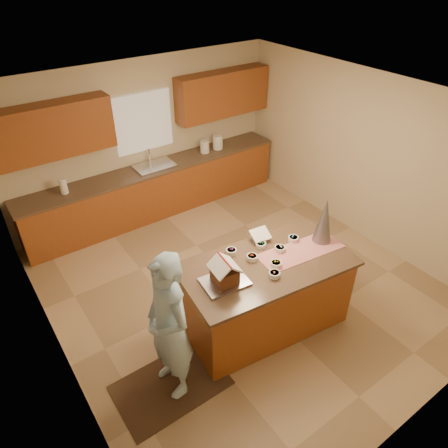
{
  "coord_description": "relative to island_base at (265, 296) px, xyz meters",
  "views": [
    {
      "loc": [
        -2.81,
        -3.62,
        4.21
      ],
      "look_at": [
        -0.1,
        0.2,
        1.0
      ],
      "focal_mm": 33.22,
      "sensor_mm": 36.0,
      "label": 1
    }
  ],
  "objects": [
    {
      "name": "baking_tray",
      "position": [
        -0.61,
        0.02,
        0.55
      ],
      "size": [
        0.55,
        0.44,
        0.03
      ],
      "primitive_type": "cube",
      "rotation": [
        0.0,
        0.0,
        -0.12
      ],
      "color": "silver",
      "rests_on": "island_top"
    },
    {
      "name": "back_counter_base",
      "position": [
        0.18,
        3.25,
        -0.05
      ],
      "size": [
        4.8,
        0.6,
        0.88
      ],
      "primitive_type": "cube",
      "color": "#984A1F",
      "rests_on": "floor"
    },
    {
      "name": "wall_right",
      "position": [
        2.68,
        0.8,
        0.86
      ],
      "size": [
        5.5,
        5.5,
        0.0
      ],
      "primitive_type": "plane",
      "color": "beige",
      "rests_on": "floor"
    },
    {
      "name": "floor",
      "position": [
        0.18,
        0.8,
        -0.49
      ],
      "size": [
        5.5,
        5.5,
        0.0
      ],
      "primitive_type": "plane",
      "color": "tan",
      "rests_on": "ground"
    },
    {
      "name": "canister_a",
      "position": [
        1.23,
        3.25,
        0.55
      ],
      "size": [
        0.17,
        0.17,
        0.23
      ],
      "primitive_type": "cylinder",
      "color": "white",
      "rests_on": "back_counter_top"
    },
    {
      "name": "table_runner",
      "position": [
        0.5,
        -0.06,
        0.54
      ],
      "size": [
        1.15,
        0.53,
        0.01
      ],
      "primitive_type": "cube",
      "rotation": [
        0.0,
        0.0,
        -0.12
      ],
      "color": "red",
      "rests_on": "island_top"
    },
    {
      "name": "wall_front",
      "position": [
        0.18,
        -1.95,
        0.86
      ],
      "size": [
        5.5,
        5.5,
        0.0
      ],
      "primitive_type": "plane",
      "color": "beige",
      "rests_on": "floor"
    },
    {
      "name": "tinsel_tree",
      "position": [
        0.87,
        -0.05,
        0.84
      ],
      "size": [
        0.27,
        0.27,
        0.61
      ],
      "primitive_type": "cone",
      "rotation": [
        0.0,
        0.0,
        -0.12
      ],
      "color": "#9EA0AA",
      "rests_on": "island_top"
    },
    {
      "name": "upper_cabinet_right",
      "position": [
        1.73,
        3.37,
        1.41
      ],
      "size": [
        1.85,
        0.35,
        0.8
      ],
      "primitive_type": "cube",
      "color": "#94481F",
      "rests_on": "wall_back"
    },
    {
      "name": "ceiling",
      "position": [
        0.18,
        0.8,
        2.21
      ],
      "size": [
        5.5,
        5.5,
        0.0
      ],
      "primitive_type": "plane",
      "color": "silver",
      "rests_on": "floor"
    },
    {
      "name": "island_base",
      "position": [
        0.0,
        0.0,
        0.0
      ],
      "size": [
        2.1,
        1.23,
        0.98
      ],
      "primitive_type": "cube",
      "rotation": [
        0.0,
        0.0,
        -0.12
      ],
      "color": "#984A1F",
      "rests_on": "floor"
    },
    {
      "name": "rug",
      "position": [
        -1.47,
        -0.13,
        -0.48
      ],
      "size": [
        1.24,
        0.81,
        0.01
      ],
      "primitive_type": "cube",
      "color": "black",
      "rests_on": "floor"
    },
    {
      "name": "canister_b",
      "position": [
        1.52,
        3.25,
        0.57
      ],
      "size": [
        0.19,
        0.19,
        0.27
      ],
      "primitive_type": "cylinder",
      "color": "white",
      "rests_on": "back_counter_top"
    },
    {
      "name": "cookbook",
      "position": [
        0.22,
        0.4,
        0.63
      ],
      "size": [
        0.27,
        0.22,
        0.1
      ],
      "primitive_type": "cube",
      "rotation": [
        -1.13,
        0.0,
        -0.12
      ],
      "color": "white",
      "rests_on": "island_top"
    },
    {
      "name": "gingerbread_house",
      "position": [
        -0.61,
        0.02,
        0.68
      ],
      "size": [
        0.34,
        0.34,
        0.31
      ],
      "color": "#593617",
      "rests_on": "baking_tray"
    },
    {
      "name": "stone_accent",
      "position": [
        -2.3,
        0.0,
        0.76
      ],
      "size": [
        0.0,
        2.5,
        2.5
      ],
      "primitive_type": "plane",
      "rotation": [
        1.57,
        0.0,
        1.57
      ],
      "color": "gray",
      "rests_on": "wall_left"
    },
    {
      "name": "upper_cabinet_left",
      "position": [
        -1.37,
        3.37,
        1.41
      ],
      "size": [
        1.85,
        0.35,
        0.8
      ],
      "primitive_type": "cube",
      "color": "#94481F",
      "rests_on": "wall_back"
    },
    {
      "name": "faucet",
      "position": [
        0.18,
        3.43,
        0.57
      ],
      "size": [
        0.03,
        0.03,
        0.28
      ],
      "primitive_type": "cylinder",
      "color": "silver",
      "rests_on": "back_counter_top"
    },
    {
      "name": "island_top",
      "position": [
        0.0,
        0.0,
        0.51
      ],
      "size": [
        2.2,
        1.33,
        0.04
      ],
      "primitive_type": "cube",
      "rotation": [
        0.0,
        0.0,
        -0.12
      ],
      "color": "brown",
      "rests_on": "island_base"
    },
    {
      "name": "canister_c",
      "position": [
        1.55,
        3.25,
        0.54
      ],
      "size": [
        0.15,
        0.15,
        0.21
      ],
      "primitive_type": "cylinder",
      "color": "white",
      "rests_on": "back_counter_top"
    },
    {
      "name": "candy_bowls",
      "position": [
        0.09,
        0.11,
        0.56
      ],
      "size": [
        0.94,
        0.76,
        0.06
      ],
      "color": "#3489C3",
      "rests_on": "island_top"
    },
    {
      "name": "back_counter_top",
      "position": [
        0.18,
        3.25,
        0.41
      ],
      "size": [
        4.85,
        0.63,
        0.04
      ],
      "primitive_type": "cube",
      "color": "brown",
      "rests_on": "back_counter_base"
    },
    {
      "name": "sink",
      "position": [
        0.18,
        3.25,
        0.4
      ],
      "size": [
        0.7,
        0.45,
        0.12
      ],
      "primitive_type": "cube",
      "color": "silver",
      "rests_on": "back_counter_top"
    },
    {
      "name": "paper_towel",
      "position": [
        -1.4,
        3.25,
        0.56
      ],
      "size": [
        0.11,
        0.11,
        0.25
      ],
      "primitive_type": "cylinder",
      "color": "white",
      "rests_on": "back_counter_top"
    },
    {
      "name": "wall_back",
      "position": [
        0.18,
        3.55,
        0.86
      ],
      "size": [
        5.5,
        5.5,
        0.0
      ],
      "primitive_type": "plane",
      "color": "beige",
      "rests_on": "floor"
    },
    {
      "name": "wall_left",
      "position": [
        -2.32,
        0.8,
        0.86
      ],
      "size": [
        5.5,
        5.5,
        0.0
      ],
      "primitive_type": "plane",
      "color": "beige",
      "rests_on": "floor"
    },
    {
      "name": "boy",
      "position": [
        -1.42,
        -0.13,
        0.44
      ],
      "size": [
        0.46,
        0.68,
        1.82
      ],
      "primitive_type": "imported",
      "rotation": [
        0.0,
        0.0,
        -1.54
      ],
      "color": "#B0DDFA",
      "rests_on": "rug"
    },
    {
      "name": "window_curtain",
      "position": [
        0.18,
        3.52,
        1.16
      ],
      "size": [
        1.05,
        0.03,
        1.0
      ],
      "primitive_type": "cube",
      "color": "white",
      "rests_on": "wall_back"
    }
  ]
}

